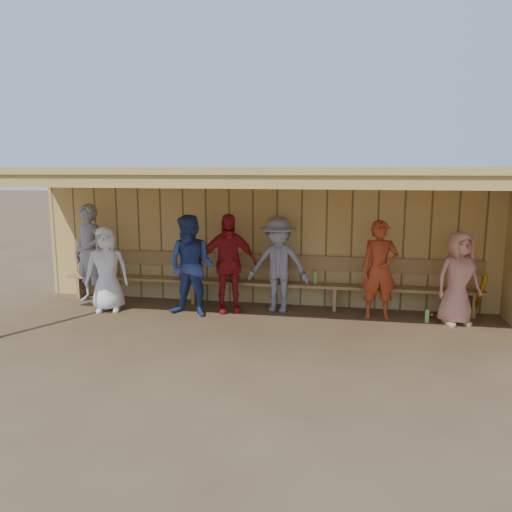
{
  "coord_description": "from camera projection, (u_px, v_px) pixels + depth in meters",
  "views": [
    {
      "loc": [
        1.48,
        -7.65,
        2.47
      ],
      "look_at": [
        0.0,
        0.35,
        1.05
      ],
      "focal_mm": 35.0,
      "sensor_mm": 36.0,
      "label": 1
    }
  ],
  "objects": [
    {
      "name": "player_c",
      "position": [
        191.0,
        266.0,
        8.41
      ],
      "size": [
        0.93,
        0.78,
        1.72
      ],
      "primitive_type": "imported",
      "rotation": [
        0.0,
        0.0,
        -0.16
      ],
      "color": "#304484",
      "rests_on": "ground"
    },
    {
      "name": "player_h",
      "position": [
        458.0,
        278.0,
        7.94
      ],
      "size": [
        0.86,
        0.72,
        1.51
      ],
      "primitive_type": "imported",
      "rotation": [
        0.0,
        0.0,
        0.38
      ],
      "color": "tan",
      "rests_on": "ground"
    },
    {
      "name": "ground",
      "position": [
        252.0,
        323.0,
        8.1
      ],
      "size": [
        90.0,
        90.0,
        0.0
      ],
      "primitive_type": "plane",
      "color": "brown",
      "rests_on": "ground"
    },
    {
      "name": "dugout_equipment",
      "position": [
        270.0,
        281.0,
        8.95
      ],
      "size": [
        5.32,
        0.62,
        0.8
      ],
      "color": "gold",
      "rests_on": "ground"
    },
    {
      "name": "player_d",
      "position": [
        228.0,
        263.0,
        8.65
      ],
      "size": [
        1.09,
        0.75,
        1.72
      ],
      "primitive_type": "imported",
      "rotation": [
        0.0,
        0.0,
        0.36
      ],
      "color": "#B01C21",
      "rests_on": "ground"
    },
    {
      "name": "player_e",
      "position": [
        278.0,
        264.0,
        8.69
      ],
      "size": [
        1.13,
        0.72,
        1.66
      ],
      "primitive_type": "imported",
      "rotation": [
        0.0,
        0.0,
        -0.1
      ],
      "color": "gray",
      "rests_on": "ground"
    },
    {
      "name": "player_g",
      "position": [
        379.0,
        270.0,
        8.27
      ],
      "size": [
        0.64,
        0.45,
        1.65
      ],
      "primitive_type": "imported",
      "rotation": [
        0.0,
        0.0,
        0.1
      ],
      "color": "#AE3C1B",
      "rests_on": "ground"
    },
    {
      "name": "bench",
      "position": [
        264.0,
        277.0,
        9.09
      ],
      "size": [
        7.6,
        0.34,
        0.93
      ],
      "color": "#A88248",
      "rests_on": "ground"
    },
    {
      "name": "player_a",
      "position": [
        89.0,
        253.0,
        9.27
      ],
      "size": [
        0.79,
        0.67,
        1.84
      ],
      "primitive_type": "imported",
      "rotation": [
        0.0,
        0.0,
        -0.4
      ],
      "color": "gray",
      "rests_on": "ground"
    },
    {
      "name": "dugout_structure",
      "position": [
        282.0,
        216.0,
        8.4
      ],
      "size": [
        8.8,
        3.2,
        2.5
      ],
      "color": "tan",
      "rests_on": "ground"
    },
    {
      "name": "player_b",
      "position": [
        107.0,
        269.0,
        8.7
      ],
      "size": [
        0.84,
        0.67,
        1.5
      ],
      "primitive_type": "imported",
      "rotation": [
        0.0,
        0.0,
        0.29
      ],
      "color": "white",
      "rests_on": "ground"
    }
  ]
}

